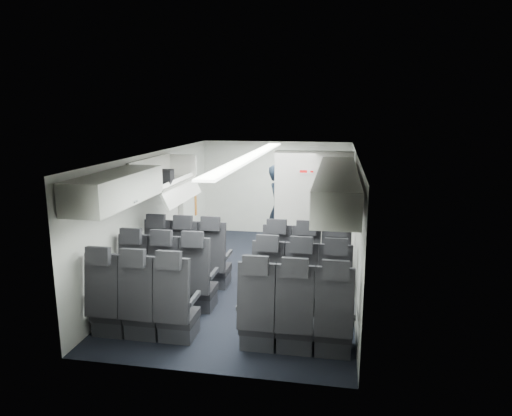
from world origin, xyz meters
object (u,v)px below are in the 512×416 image
(seat_row_mid, at_px, (233,286))
(boarding_door, at_px, (189,203))
(seat_row_front, at_px, (246,265))
(galley_unit, at_px, (316,197))
(carry_on_bag, at_px, (160,178))
(seat_row_rear, at_px, (217,313))
(flight_attendant, at_px, (279,209))

(seat_row_mid, height_order, boarding_door, boarding_door)
(seat_row_front, bearing_deg, galley_unit, 73.72)
(carry_on_bag, bearing_deg, seat_row_mid, -41.17)
(galley_unit, distance_m, boarding_door, 2.84)
(seat_row_mid, bearing_deg, seat_row_rear, -90.00)
(seat_row_front, height_order, carry_on_bag, carry_on_bag)
(seat_row_mid, height_order, seat_row_rear, same)
(seat_row_rear, bearing_deg, seat_row_mid, 90.00)
(seat_row_mid, relative_size, flight_attendant, 1.86)
(seat_row_mid, bearing_deg, carry_on_bag, 146.26)
(seat_row_front, distance_m, galley_unit, 3.43)
(seat_row_mid, relative_size, carry_on_bag, 8.06)
(seat_row_mid, bearing_deg, flight_attendant, 84.95)
(seat_row_mid, distance_m, boarding_door, 3.45)
(flight_attendant, bearing_deg, seat_row_front, -178.45)
(seat_row_mid, distance_m, galley_unit, 4.30)
(seat_row_front, xyz_separation_m, seat_row_mid, (0.00, -0.90, 0.00))
(flight_attendant, xyz_separation_m, carry_on_bag, (-1.68, -2.04, 0.89))
(seat_row_front, xyz_separation_m, galley_unit, (0.95, 3.25, 0.55))
(seat_row_front, distance_m, flight_attendant, 2.16)
(seat_row_front, height_order, flight_attendant, flight_attendant)
(galley_unit, relative_size, boarding_door, 1.02)
(seat_row_mid, bearing_deg, boarding_door, 118.77)
(carry_on_bag, bearing_deg, seat_row_front, -9.26)
(galley_unit, bearing_deg, carry_on_bag, -126.40)
(seat_row_rear, relative_size, galley_unit, 1.75)
(seat_row_rear, height_order, flight_attendant, flight_attendant)
(seat_row_rear, relative_size, boarding_door, 1.79)
(seat_row_front, distance_m, seat_row_rear, 1.80)
(seat_row_front, relative_size, boarding_door, 1.79)
(seat_row_front, relative_size, carry_on_bag, 8.06)
(galley_unit, xyz_separation_m, carry_on_bag, (-2.37, -3.21, 0.84))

